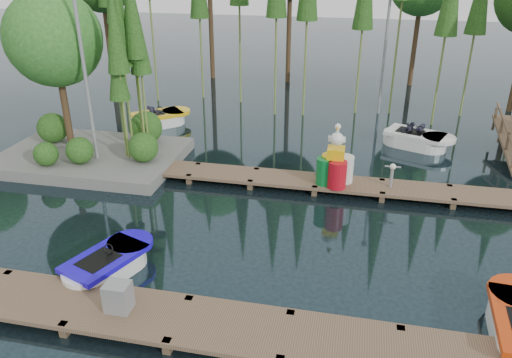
% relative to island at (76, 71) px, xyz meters
% --- Properties ---
extents(ground_plane, '(90.00, 90.00, 0.00)m').
position_rel_island_xyz_m(ground_plane, '(6.30, -3.29, -3.18)').
color(ground_plane, '#1B2B32').
extents(near_dock, '(18.00, 1.50, 0.50)m').
position_rel_island_xyz_m(near_dock, '(6.30, -7.79, -2.95)').
color(near_dock, brown).
rests_on(near_dock, ground).
extents(far_dock, '(15.00, 1.20, 0.50)m').
position_rel_island_xyz_m(far_dock, '(7.30, -0.79, -2.95)').
color(far_dock, brown).
rests_on(far_dock, ground).
extents(island, '(6.20, 4.20, 6.75)m').
position_rel_island_xyz_m(island, '(0.00, 0.00, 0.00)').
color(island, slate).
rests_on(island, ground).
extents(lamp_island, '(0.30, 0.30, 7.25)m').
position_rel_island_xyz_m(lamp_island, '(0.80, -0.79, 1.08)').
color(lamp_island, gray).
rests_on(lamp_island, ground).
extents(lamp_rear, '(0.30, 0.30, 7.25)m').
position_rel_island_xyz_m(lamp_rear, '(10.30, 7.71, 1.08)').
color(lamp_rear, gray).
rests_on(lamp_rear, ground).
extents(boat_blue, '(1.88, 2.65, 0.81)m').
position_rel_island_xyz_m(boat_blue, '(4.02, -6.34, -2.95)').
color(boat_blue, white).
rests_on(boat_blue, ground).
extents(boat_yellow_far, '(2.79, 2.65, 1.33)m').
position_rel_island_xyz_m(boat_yellow_far, '(1.07, 3.97, -2.90)').
color(boat_yellow_far, white).
rests_on(boat_yellow_far, ground).
extents(boat_white_far, '(2.97, 2.16, 1.28)m').
position_rel_island_xyz_m(boat_white_far, '(11.66, 3.69, -2.90)').
color(boat_white_far, white).
rests_on(boat_white_far, ground).
extents(utility_cabinet, '(0.50, 0.42, 0.61)m').
position_rel_island_xyz_m(utility_cabinet, '(5.05, -7.79, -2.58)').
color(utility_cabinet, gray).
rests_on(utility_cabinet, near_dock).
extents(yellow_barrel, '(0.59, 0.59, 0.89)m').
position_rel_island_xyz_m(yellow_barrel, '(8.74, -0.79, -2.44)').
color(yellow_barrel, yellow).
rests_on(yellow_barrel, far_dock).
extents(drum_cluster, '(1.12, 1.03, 1.94)m').
position_rel_island_xyz_m(drum_cluster, '(8.89, -0.94, -2.31)').
color(drum_cluster, '#0C6D2A').
rests_on(drum_cluster, far_dock).
extents(seagull_post, '(0.48, 0.26, 0.76)m').
position_rel_island_xyz_m(seagull_post, '(10.58, -0.79, -2.37)').
color(seagull_post, gray).
rests_on(seagull_post, far_dock).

